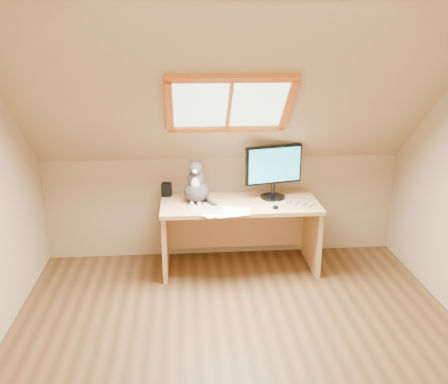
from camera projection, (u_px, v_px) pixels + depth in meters
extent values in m
plane|color=brown|center=(242.00, 356.00, 3.51)|extent=(3.50, 3.50, 0.00)
cube|color=tan|center=(315.00, 374.00, 1.49)|extent=(3.50, 0.02, 2.40)
cube|color=tan|center=(222.00, 207.00, 5.02)|extent=(3.50, 0.02, 1.00)
cube|color=tan|center=(230.00, 95.00, 3.92)|extent=(3.50, 1.56, 1.41)
cube|color=#B2E0CC|center=(229.00, 103.00, 4.01)|extent=(0.90, 0.53, 0.48)
cube|color=#C34D12|center=(229.00, 103.00, 4.01)|extent=(1.02, 0.64, 0.59)
cube|color=tan|center=(240.00, 204.00, 4.63)|extent=(1.46, 0.64, 0.04)
cube|color=tan|center=(165.00, 240.00, 4.68)|extent=(0.04, 0.58, 0.63)
cube|color=tan|center=(312.00, 235.00, 4.79)|extent=(0.04, 0.58, 0.63)
cube|color=tan|center=(236.00, 226.00, 5.01)|extent=(1.36, 0.03, 0.44)
cylinder|color=black|center=(273.00, 197.00, 4.75)|extent=(0.23, 0.23, 0.02)
cylinder|color=black|center=(273.00, 189.00, 4.73)|extent=(0.04, 0.04, 0.13)
cube|color=black|center=(274.00, 165.00, 4.65)|extent=(0.55, 0.17, 0.36)
cube|color=blue|center=(275.00, 165.00, 4.63)|extent=(0.50, 0.13, 0.32)
ellipsoid|color=#46413E|center=(196.00, 191.00, 4.63)|extent=(0.26, 0.30, 0.20)
ellipsoid|color=#46413E|center=(196.00, 179.00, 4.58)|extent=(0.17, 0.17, 0.22)
ellipsoid|color=silver|center=(195.00, 184.00, 4.52)|extent=(0.08, 0.05, 0.13)
ellipsoid|color=#46413E|center=(195.00, 168.00, 4.49)|extent=(0.13, 0.12, 0.11)
sphere|color=silver|center=(195.00, 172.00, 4.45)|extent=(0.04, 0.04, 0.04)
cone|color=#46413E|center=(191.00, 161.00, 4.50)|extent=(0.06, 0.06, 0.07)
cone|color=#46413E|center=(200.00, 162.00, 4.50)|extent=(0.06, 0.06, 0.07)
cube|color=black|center=(167.00, 190.00, 4.79)|extent=(0.10, 0.10, 0.13)
cube|color=#B2B2B7|center=(207.00, 210.00, 4.41)|extent=(0.29, 0.22, 0.01)
ellipsoid|color=black|center=(275.00, 207.00, 4.45)|extent=(0.09, 0.11, 0.03)
cube|color=white|center=(227.00, 212.00, 4.37)|extent=(0.33, 0.27, 0.00)
cube|color=white|center=(227.00, 212.00, 4.37)|extent=(0.32, 0.24, 0.00)
cube|color=white|center=(227.00, 212.00, 4.37)|extent=(0.35, 0.30, 0.00)
cube|color=white|center=(227.00, 212.00, 4.37)|extent=(0.34, 0.28, 0.00)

